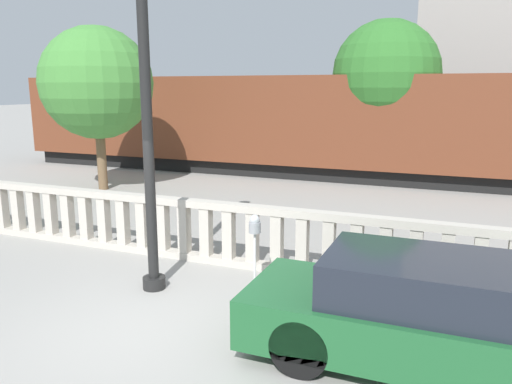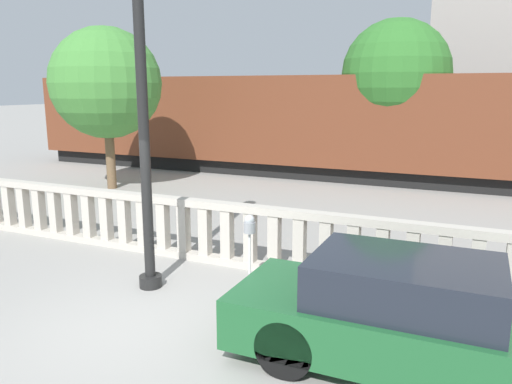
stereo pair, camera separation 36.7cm
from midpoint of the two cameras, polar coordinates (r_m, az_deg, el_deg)
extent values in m
plane|color=gray|center=(7.42, -12.26, -14.98)|extent=(160.00, 160.00, 0.00)
cube|color=#BCB5A8|center=(9.62, -2.17, -7.88)|extent=(15.12, 0.24, 0.14)
cube|color=#BCB5A8|center=(9.31, -2.22, -1.66)|extent=(15.12, 0.24, 0.14)
cube|color=#BCB5A8|center=(13.01, -25.66, -1.37)|extent=(0.20, 0.20, 0.93)
cube|color=#BCB5A8|center=(12.65, -24.25, -1.59)|extent=(0.20, 0.20, 0.93)
cube|color=#BCB5A8|center=(12.30, -22.75, -1.82)|extent=(0.20, 0.20, 0.93)
cube|color=#BCB5A8|center=(11.96, -21.16, -2.07)|extent=(0.20, 0.20, 0.93)
cube|color=#BCB5A8|center=(11.63, -19.49, -2.33)|extent=(0.20, 0.20, 0.93)
cube|color=#BCB5A8|center=(11.31, -17.71, -2.60)|extent=(0.20, 0.20, 0.93)
cube|color=#BCB5A8|center=(11.00, -15.83, -2.88)|extent=(0.20, 0.20, 0.93)
cube|color=#BCB5A8|center=(10.70, -13.85, -3.18)|extent=(0.20, 0.20, 0.93)
cube|color=#BCB5A8|center=(10.42, -11.75, -3.48)|extent=(0.20, 0.20, 0.93)
cube|color=#BCB5A8|center=(10.15, -9.54, -3.80)|extent=(0.20, 0.20, 0.93)
cube|color=#BCB5A8|center=(9.90, -7.21, -4.13)|extent=(0.20, 0.20, 0.93)
cube|color=#BCB5A8|center=(9.67, -4.76, -4.47)|extent=(0.20, 0.20, 0.93)
cube|color=#BCB5A8|center=(9.45, -2.20, -4.82)|extent=(0.20, 0.20, 0.93)
cube|color=#BCB5A8|center=(9.26, 0.49, -5.17)|extent=(0.20, 0.20, 0.93)
cube|color=#BCB5A8|center=(9.08, 3.28, -5.53)|extent=(0.20, 0.20, 0.93)
cube|color=#BCB5A8|center=(8.93, 6.18, -5.88)|extent=(0.20, 0.20, 0.93)
cube|color=#BCB5A8|center=(8.81, 9.18, -6.23)|extent=(0.20, 0.20, 0.93)
cube|color=#BCB5A8|center=(8.70, 12.26, -6.57)|extent=(0.20, 0.20, 0.93)
cube|color=#BCB5A8|center=(8.63, 15.41, -6.90)|extent=(0.20, 0.20, 0.93)
cube|color=#BCB5A8|center=(8.58, 18.60, -7.21)|extent=(0.20, 0.20, 0.93)
cube|color=#BCB5A8|center=(8.55, 21.84, -7.50)|extent=(0.20, 0.20, 0.93)
cube|color=#BCB5A8|center=(8.56, 25.08, -7.77)|extent=(0.20, 0.20, 0.93)
cube|color=#BCB5A8|center=(8.59, 28.31, -8.01)|extent=(0.20, 0.20, 0.93)
cylinder|color=black|center=(8.73, -10.75, -9.97)|extent=(0.38, 0.38, 0.20)
cylinder|color=black|center=(8.12, -11.64, 11.71)|extent=(0.17, 0.17, 6.26)
cylinder|color=silver|center=(8.11, 0.57, -8.25)|extent=(0.04, 0.04, 1.05)
cylinder|color=gray|center=(7.92, 0.58, -4.07)|extent=(0.19, 0.19, 0.17)
sphere|color=#B2B7BC|center=(7.89, 0.58, -3.18)|extent=(0.16, 0.16, 0.16)
cylinder|color=black|center=(6.06, 5.15, -17.40)|extent=(0.71, 0.18, 0.71)
cylinder|color=black|center=(7.35, 9.07, -12.03)|extent=(0.71, 0.18, 0.71)
cube|color=#1E592D|center=(6.42, 19.66, -14.75)|extent=(4.46, 1.68, 0.63)
cube|color=#1E232D|center=(6.20, 18.37, -9.70)|extent=(2.14, 1.48, 0.54)
cube|color=black|center=(19.24, 8.95, 2.59)|extent=(25.01, 2.44, 0.55)
cube|color=brown|center=(19.04, 9.13, 8.16)|extent=(25.52, 3.05, 3.20)
cube|color=black|center=(29.13, 5.83, 5.76)|extent=(18.88, 2.31, 0.55)
cube|color=navy|center=(29.00, 5.90, 9.23)|extent=(19.27, 2.88, 2.98)
cube|color=navy|center=(27.53, 22.76, 11.99)|extent=(2.89, 2.59, 0.60)
cylinder|color=brown|center=(18.63, 15.81, 4.87)|extent=(0.29, 0.29, 2.41)
sphere|color=#2D6B28|center=(18.52, 16.27, 12.88)|extent=(3.73, 3.73, 3.73)
cylinder|color=brown|center=(17.26, -15.72, 3.88)|extent=(0.31, 0.31, 2.13)
sphere|color=#428438|center=(17.11, -16.17, 11.87)|extent=(3.57, 3.57, 3.57)
camera|label=1|loc=(0.18, -88.96, 0.22)|focal=35.00mm
camera|label=2|loc=(0.18, 91.04, -0.22)|focal=35.00mm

